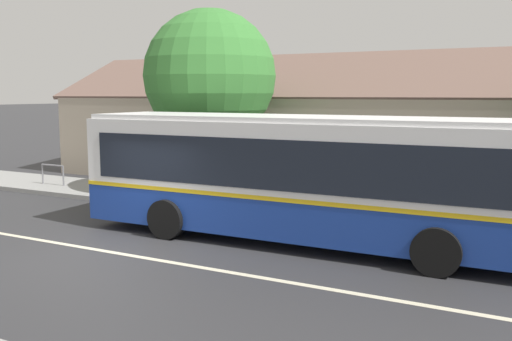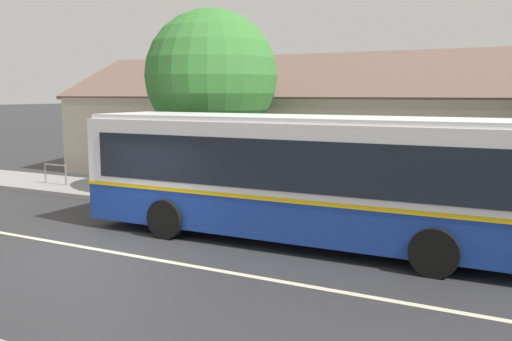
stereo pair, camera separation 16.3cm
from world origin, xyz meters
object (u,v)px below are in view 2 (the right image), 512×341
(transit_bus, at_px, (300,175))
(bench_by_building, at_px, (136,180))
(street_tree_secondary, at_px, (211,76))
(bike_rack, at_px, (55,171))

(transit_bus, relative_size, bench_by_building, 6.00)
(transit_bus, xyz_separation_m, bench_by_building, (-7.57, 2.87, -1.08))
(bench_by_building, height_order, street_tree_secondary, street_tree_secondary)
(street_tree_secondary, bearing_deg, bike_rack, -170.06)
(bench_by_building, bearing_deg, transit_bus, -20.80)
(transit_bus, bearing_deg, bike_rack, 166.26)
(transit_bus, xyz_separation_m, street_tree_secondary, (-5.08, 3.94, 2.53))
(bench_by_building, height_order, bike_rack, bench_by_building)
(transit_bus, bearing_deg, street_tree_secondary, 142.22)
(bench_by_building, relative_size, street_tree_secondary, 0.29)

